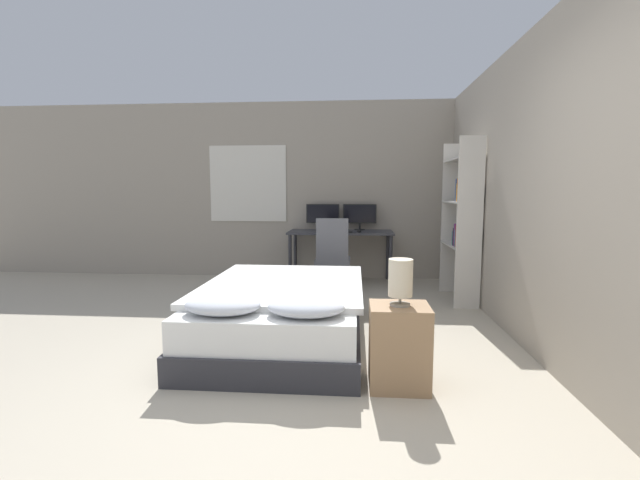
{
  "coord_description": "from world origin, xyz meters",
  "views": [
    {
      "loc": [
        0.36,
        -2.32,
        1.35
      ],
      "look_at": [
        -0.06,
        2.86,
        0.75
      ],
      "focal_mm": 24.0,
      "sensor_mm": 36.0,
      "label": 1
    }
  ],
  "objects": [
    {
      "name": "keyboard",
      "position": [
        0.15,
        3.71,
        0.77
      ],
      "size": [
        0.35,
        0.13,
        0.02
      ],
      "color": "black",
      "rests_on": "desk"
    },
    {
      "name": "bed",
      "position": [
        -0.28,
        1.37,
        0.26
      ],
      "size": [
        1.42,
        2.06,
        0.6
      ],
      "color": "#2D2D33",
      "rests_on": "ground_plane"
    },
    {
      "name": "wall_back",
      "position": [
        -0.02,
        4.32,
        1.35
      ],
      "size": [
        12.0,
        0.08,
        2.7
      ],
      "color": "#9E9384",
      "rests_on": "ground_plane"
    },
    {
      "name": "wall_side_right",
      "position": [
        1.84,
        1.5,
        1.35
      ],
      "size": [
        0.06,
        12.0,
        2.7
      ],
      "color": "#9E9384",
      "rests_on": "ground_plane"
    },
    {
      "name": "office_chair",
      "position": [
        0.07,
        3.22,
        0.39
      ],
      "size": [
        0.52,
        0.52,
        1.0
      ],
      "color": "black",
      "rests_on": "ground_plane"
    },
    {
      "name": "monitor_left",
      "position": [
        -0.13,
        4.15,
        0.99
      ],
      "size": [
        0.5,
        0.16,
        0.39
      ],
      "color": "black",
      "rests_on": "desk"
    },
    {
      "name": "bedside_lamp",
      "position": [
        0.67,
        0.54,
        0.76
      ],
      "size": [
        0.16,
        0.16,
        0.32
      ],
      "color": "gray",
      "rests_on": "nightstand"
    },
    {
      "name": "monitor_right",
      "position": [
        0.43,
        4.15,
        0.99
      ],
      "size": [
        0.5,
        0.16,
        0.39
      ],
      "color": "black",
      "rests_on": "desk"
    },
    {
      "name": "bookshelf",
      "position": [
        1.65,
        2.93,
        1.06
      ],
      "size": [
        0.29,
        0.87,
        1.96
      ],
      "color": "beige",
      "rests_on": "ground_plane"
    },
    {
      "name": "desk",
      "position": [
        0.15,
        3.93,
        0.67
      ],
      "size": [
        1.52,
        0.64,
        0.76
      ],
      "color": "#38383D",
      "rests_on": "ground_plane"
    },
    {
      "name": "ground_plane",
      "position": [
        0.0,
        0.0,
        0.0
      ],
      "size": [
        20.0,
        20.0,
        0.0
      ],
      "primitive_type": "plane",
      "color": "#B2A893"
    },
    {
      "name": "computer_mouse",
      "position": [
        0.42,
        3.71,
        0.78
      ],
      "size": [
        0.07,
        0.05,
        0.04
      ],
      "color": "black",
      "rests_on": "desk"
    },
    {
      "name": "nightstand",
      "position": [
        0.67,
        0.54,
        0.29
      ],
      "size": [
        0.4,
        0.34,
        0.57
      ],
      "color": "#997551",
      "rests_on": "ground_plane"
    }
  ]
}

